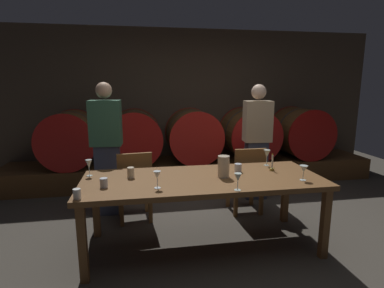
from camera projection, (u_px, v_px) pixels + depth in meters
The scene contains 24 objects.
ground_plane at pixel (227, 240), 3.28m from camera, with size 8.97×8.97×0.00m, color #3F3A33.
back_wall at pixel (188, 104), 5.62m from camera, with size 6.90×0.24×2.61m, color #473A2D.
barrel_shelf at pixel (193, 170), 5.31m from camera, with size 6.21×0.90×0.36m, color brown.
wine_barrel_far_left at pixel (70, 139), 4.86m from camera, with size 0.89×0.84×0.89m.
wine_barrel_left at pixel (134, 137), 5.02m from camera, with size 0.89×0.84×0.89m.
wine_barrel_center at pixel (193, 136), 5.19m from camera, with size 0.89×0.84×0.89m.
wine_barrel_right at pixel (249, 134), 5.36m from camera, with size 0.89×0.84×0.89m.
wine_barrel_far_right at pixel (301, 133), 5.52m from camera, with size 0.89×0.84×0.89m.
dining_table at pixel (203, 184), 3.05m from camera, with size 2.38×0.93×0.74m.
chair_left at pixel (134, 183), 3.66m from camera, with size 0.44×0.44×0.88m.
chair_right at pixel (247, 177), 3.91m from camera, with size 0.40×0.40×0.88m.
guest_left at pixel (107, 148), 3.84m from camera, with size 0.39×0.26×1.69m.
guest_right at pixel (257, 141), 4.37m from camera, with size 0.40×0.27×1.66m.
candle_center at pixel (272, 166), 3.27m from camera, with size 0.05×0.05×0.20m.
pitcher at pixel (224, 167), 3.03m from camera, with size 0.12×0.12×0.22m.
wine_glass_far_left at pixel (89, 165), 3.07m from camera, with size 0.07×0.07×0.17m.
wine_glass_left at pixel (157, 175), 2.70m from camera, with size 0.07×0.07×0.16m.
wine_glass_center at pixel (238, 178), 2.65m from camera, with size 0.07×0.07×0.16m.
wine_glass_right at pixel (267, 154), 3.46m from camera, with size 0.08×0.08×0.18m.
wine_glass_far_right at pixel (304, 169), 2.93m from camera, with size 0.08×0.08×0.15m.
cup_far_left at pixel (77, 194), 2.46m from camera, with size 0.06×0.06×0.08m, color white.
cup_center_left at pixel (104, 183), 2.74m from camera, with size 0.07×0.07×0.09m, color silver.
cup_center_right at pixel (131, 173), 3.02m from camera, with size 0.07×0.07×0.11m, color beige.
cup_far_right at pixel (238, 168), 3.22m from camera, with size 0.07×0.07×0.09m, color silver.
Camera 1 is at (-0.89, -2.91, 1.66)m, focal length 28.45 mm.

